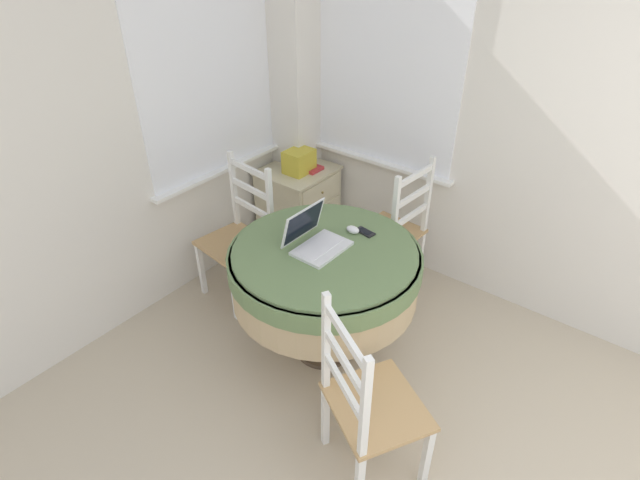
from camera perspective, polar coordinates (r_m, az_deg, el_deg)
corner_room_shell at (r=2.70m, az=4.76°, el=11.07°), size 4.36×5.19×2.55m
round_dining_table at (r=2.81m, az=0.53°, el=-3.51°), size 1.08×1.08×0.75m
laptop at (r=2.72m, az=-0.56°, el=0.08°), size 0.31×0.28×0.22m
computer_mouse at (r=2.87m, az=3.76°, el=1.19°), size 0.05×0.08×0.04m
cell_phone at (r=2.88m, az=5.17°, el=0.92°), size 0.07×0.12×0.01m
dining_chair_near_back_window at (r=3.42m, az=-9.14°, el=0.29°), size 0.44×0.48×0.99m
dining_chair_near_right_window at (r=3.47m, az=8.36°, el=0.93°), size 0.47×0.43×0.99m
dining_chair_camera_near at (r=2.35m, az=5.47°, el=-18.22°), size 0.56×0.57×0.99m
corner_cabinet at (r=4.03m, az=-2.46°, el=3.94°), size 0.54×0.50×0.64m
storage_box at (r=3.81m, az=-2.41°, el=8.98°), size 0.21×0.17×0.17m
book_on_cabinet at (r=3.89m, az=-1.49°, el=8.34°), size 0.14×0.22×0.02m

